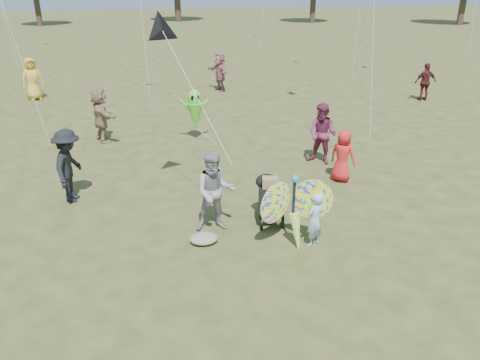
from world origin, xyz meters
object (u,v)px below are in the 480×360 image
Objects in this scene: crowd_j at (220,72)px; child_girl at (315,220)px; crowd_e at (322,134)px; crowd_a at (343,156)px; adult_man at (215,192)px; crowd_d at (101,115)px; crowd_g at (32,79)px; crowd_b at (69,166)px; jogging_stroller at (269,196)px; crowd_h at (425,82)px; alien_kite at (195,112)px; butterfly_kite at (295,211)px.

child_girl is at bearing -21.52° from crowd_j.
crowd_e is (1.75, 4.44, 0.33)m from child_girl.
crowd_a is 1.37m from crowd_e.
crowd_d reaches higher than adult_man.
crowd_g is 8.54m from crowd_j.
adult_man is at bearing -29.53° from crowd_j.
crowd_b is at bearing 153.54° from crowd_d.
crowd_g is (-10.17, 11.36, 0.23)m from crowd_a.
crowd_j is 13.47m from jogging_stroller.
crowd_g is 1.13× the size of crowd_h.
alien_kite is (0.21, 6.30, 0.07)m from adult_man.
crowd_d is (-4.82, 7.78, 0.34)m from child_girl.
crowd_a is 0.76× the size of crowd_g.
crowd_e is 1.03× the size of butterfly_kite.
child_girl is 0.47m from butterfly_kite.
crowd_b reaches higher than child_girl.
crowd_d is 1.67× the size of jogging_stroller.
crowd_b reaches higher than jogging_stroller.
crowd_j is at bearing 83.71° from adult_man.
crowd_b is at bearing 149.80° from adult_man.
butterfly_kite is at bearing -65.56° from jogging_stroller.
crowd_j reaches higher than crowd_a.
butterfly_kite is (-9.39, -10.92, -0.04)m from crowd_h.
crowd_d is 3.15m from alien_kite.
alien_kite is at bearing -72.39° from crowd_g.
crowd_h is at bearing 84.56° from crowd_e.
butterfly_kite is at bearing -111.59° from crowd_b.
alien_kite is at bearing -119.67° from crowd_d.
child_girl is at bearing 53.37° from crowd_h.
crowd_b is (-3.29, 2.12, 0.02)m from adult_man.
crowd_b is (-7.05, 0.08, 0.21)m from crowd_a.
crowd_d is (0.38, 4.62, -0.00)m from crowd_b.
crowd_h is at bearing 46.56° from crowd_j.
adult_man is at bearing -178.39° from crowd_d.
alien_kite is at bearing 21.47° from crowd_h.
jogging_stroller is at bearing -85.30° from crowd_g.
alien_kite is at bearing -4.50° from crowd_a.
alien_kite reaches higher than crowd_a.
jogging_stroller is (7.65, -13.21, -0.33)m from crowd_g.
crowd_a is 0.79× the size of crowd_e.
crowd_b is at bearing -127.26° from crowd_e.
crowd_d is 1.04× the size of butterfly_kite.
adult_man is 14.86m from crowd_g.
child_girl is at bearing -85.45° from crowd_g.
crowd_h is 0.94× the size of butterfly_kite.
adult_man is 4.99m from crowd_e.
crowd_e is 0.96× the size of crowd_g.
crowd_h is at bearing 45.03° from adult_man.
adult_man is 1.79m from butterfly_kite.
alien_kite reaches higher than butterfly_kite.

